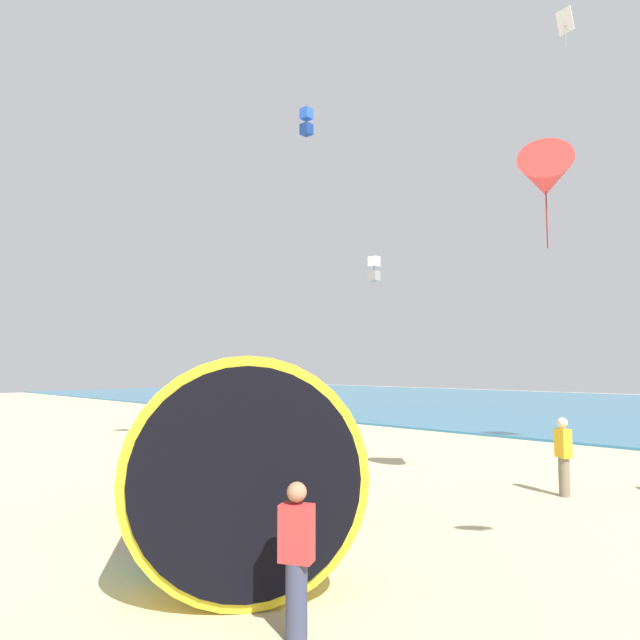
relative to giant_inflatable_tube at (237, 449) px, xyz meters
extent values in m
plane|color=#CCBA8C|center=(0.37, -1.09, -1.53)|extent=(120.00, 120.00, 0.00)
cylinder|color=purple|center=(-1.90, 1.31, 0.00)|extent=(2.68, 3.16, 3.06)
cylinder|color=red|center=(-0.96, 0.66, 0.00)|extent=(2.68, 3.16, 3.06)
cylinder|color=navy|center=(-0.02, 0.01, 0.00)|extent=(2.68, 3.16, 3.06)
cylinder|color=teal|center=(0.92, -0.64, 0.00)|extent=(2.68, 3.16, 3.06)
cylinder|color=yellow|center=(1.86, -1.28, 0.00)|extent=(2.68, 3.16, 3.06)
cylinder|color=black|center=(2.34, -1.62, 0.00)|extent=(1.65, 2.35, 2.81)
cylinder|color=#383D56|center=(3.22, -1.63, -1.12)|extent=(0.24, 0.24, 0.82)
cube|color=red|center=(3.22, -1.63, -0.41)|extent=(0.42, 0.36, 0.61)
sphere|color=#9E7051|center=(3.22, -1.63, 0.03)|extent=(0.22, 0.22, 0.22)
cone|color=red|center=(2.63, 6.62, 5.68)|extent=(1.75, 1.96, 1.62)
cylinder|color=maroon|center=(2.63, 6.62, 4.69)|extent=(0.03, 0.03, 1.31)
cube|color=white|center=(0.63, 13.47, 13.37)|extent=(0.59, 0.34, 0.79)
cylinder|color=gray|center=(0.63, 13.47, 12.81)|extent=(0.03, 0.03, 0.81)
cube|color=blue|center=(-8.05, 9.36, 11.48)|extent=(0.42, 0.42, 0.43)
cube|color=navy|center=(-8.05, 9.36, 10.83)|extent=(0.42, 0.42, 0.43)
cylinder|color=black|center=(-8.05, 9.36, 11.16)|extent=(0.02, 0.02, 1.14)
cube|color=white|center=(-8.95, 14.66, 6.30)|extent=(0.45, 0.45, 0.46)
cube|color=gray|center=(-8.95, 14.66, 5.61)|extent=(0.45, 0.45, 0.46)
cylinder|color=black|center=(-8.95, 14.66, 5.95)|extent=(0.02, 0.02, 1.23)
cylinder|color=#726651|center=(2.59, 7.21, -1.10)|extent=(0.24, 0.24, 0.86)
cube|color=yellow|center=(2.59, 7.21, -0.35)|extent=(0.42, 0.38, 0.65)
sphere|color=beige|center=(2.59, 7.21, 0.11)|extent=(0.23, 0.23, 0.23)
cylinder|color=black|center=(-11.58, 10.45, -1.12)|extent=(0.24, 0.24, 0.82)
cube|color=yellow|center=(-11.58, 10.45, -0.40)|extent=(0.23, 0.36, 0.62)
sphere|color=tan|center=(-11.58, 10.45, 0.04)|extent=(0.22, 0.22, 0.22)
camera|label=1|loc=(7.87, -5.97, 1.41)|focal=32.00mm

